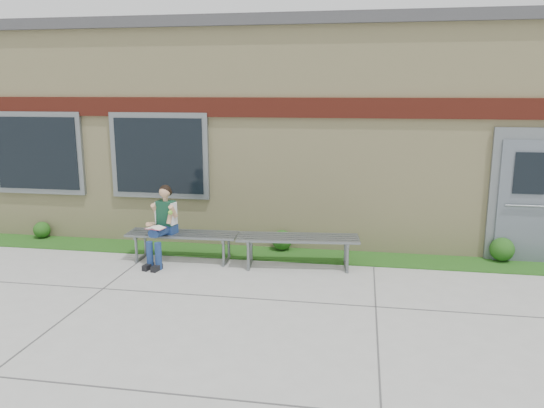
# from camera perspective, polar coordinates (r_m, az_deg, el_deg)

# --- Properties ---
(ground) EXTENTS (80.00, 80.00, 0.00)m
(ground) POSITION_cam_1_polar(r_m,az_deg,el_deg) (7.09, 2.90, -12.03)
(ground) COLOR #9E9E99
(ground) RESTS_ON ground
(grass_strip) EXTENTS (16.00, 0.80, 0.02)m
(grass_strip) POSITION_cam_1_polar(r_m,az_deg,el_deg) (9.50, 4.78, -5.61)
(grass_strip) COLOR #194B14
(grass_strip) RESTS_ON ground
(school_building) EXTENTS (16.20, 6.22, 4.20)m
(school_building) POSITION_cam_1_polar(r_m,az_deg,el_deg) (12.46, 6.33, 8.40)
(school_building) COLOR beige
(school_building) RESTS_ON ground
(bench_left) EXTENTS (1.93, 0.60, 0.50)m
(bench_left) POSITION_cam_1_polar(r_m,az_deg,el_deg) (9.29, -9.57, -3.76)
(bench_left) COLOR slate
(bench_left) RESTS_ON ground
(bench_right) EXTENTS (2.06, 0.76, 0.52)m
(bench_right) POSITION_cam_1_polar(r_m,az_deg,el_deg) (8.84, 2.80, -4.27)
(bench_right) COLOR slate
(bench_right) RESTS_ON ground
(girl) EXTENTS (0.46, 0.80, 1.34)m
(girl) POSITION_cam_1_polar(r_m,az_deg,el_deg) (9.12, -11.70, -1.96)
(girl) COLOR navy
(girl) RESTS_ON ground
(shrub_west) EXTENTS (0.32, 0.32, 0.32)m
(shrub_west) POSITION_cam_1_polar(r_m,az_deg,el_deg) (11.50, -23.51, -2.56)
(shrub_west) COLOR #194B14
(shrub_west) RESTS_ON grass_strip
(shrub_mid) EXTENTS (0.37, 0.37, 0.37)m
(shrub_mid) POSITION_cam_1_polar(r_m,az_deg,el_deg) (9.76, 1.08, -3.90)
(shrub_mid) COLOR #194B14
(shrub_mid) RESTS_ON grass_strip
(shrub_east) EXTENTS (0.41, 0.41, 0.41)m
(shrub_east) POSITION_cam_1_polar(r_m,az_deg,el_deg) (9.95, 23.51, -4.49)
(shrub_east) COLOR #194B14
(shrub_east) RESTS_ON grass_strip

